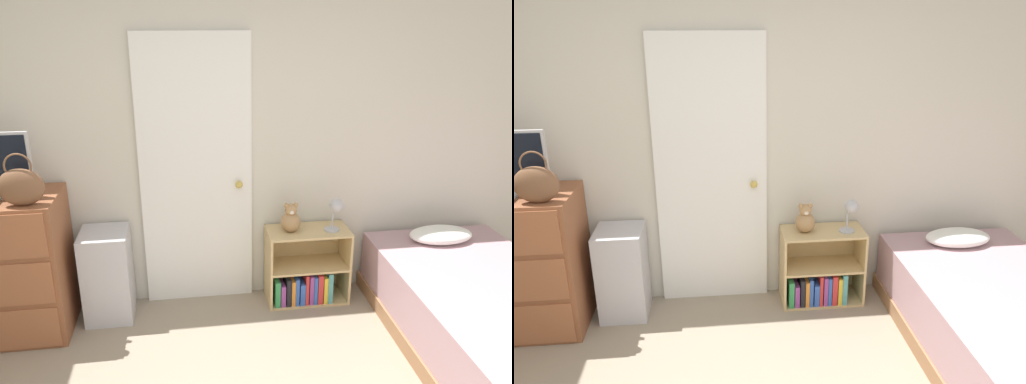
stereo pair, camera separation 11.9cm
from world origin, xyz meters
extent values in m
cube|color=beige|center=(0.00, 2.14, 1.27)|extent=(10.00, 0.06, 2.55)
cube|color=white|center=(-0.17, 2.09, 1.02)|extent=(0.83, 0.04, 2.05)
sphere|color=gold|center=(0.14, 2.05, 0.95)|extent=(0.06, 0.06, 0.06)
cube|color=brown|center=(-1.52, 1.82, 0.51)|extent=(0.82, 0.54, 1.02)
cube|color=#9D5B39|center=(-1.52, 1.55, 0.17)|extent=(0.75, 0.01, 0.30)
ellipsoid|color=brown|center=(-1.27, 1.64, 1.14)|extent=(0.28, 0.11, 0.24)
torus|color=brown|center=(-1.27, 1.64, 1.27)|extent=(0.17, 0.01, 0.17)
cube|color=silver|center=(-0.86, 1.92, 0.34)|extent=(0.34, 0.36, 0.68)
cube|color=tan|center=(0.35, 1.94, 0.30)|extent=(0.02, 0.31, 0.59)
cube|color=tan|center=(0.96, 1.94, 0.30)|extent=(0.02, 0.31, 0.59)
cube|color=tan|center=(0.66, 1.94, 0.01)|extent=(0.60, 0.31, 0.02)
cube|color=tan|center=(0.66, 1.94, 0.30)|extent=(0.60, 0.31, 0.02)
cube|color=tan|center=(0.66, 1.94, 0.59)|extent=(0.60, 0.31, 0.02)
cube|color=tan|center=(0.66, 2.09, 0.30)|extent=(0.63, 0.01, 0.59)
cube|color=#338C4C|center=(0.40, 1.91, 0.13)|extent=(0.04, 0.24, 0.21)
cube|color=#8C3F8C|center=(0.44, 1.90, 0.11)|extent=(0.04, 0.22, 0.18)
cube|color=black|center=(0.49, 1.88, 0.13)|extent=(0.03, 0.19, 0.23)
cube|color=orange|center=(0.52, 1.89, 0.12)|extent=(0.03, 0.21, 0.21)
cube|color=#3359B2|center=(0.55, 1.88, 0.13)|extent=(0.03, 0.18, 0.23)
cube|color=#3359B2|center=(0.60, 1.89, 0.11)|extent=(0.04, 0.20, 0.18)
cube|color=red|center=(0.63, 1.89, 0.14)|extent=(0.02, 0.21, 0.25)
cube|color=#8C3F8C|center=(0.67, 1.91, 0.14)|extent=(0.03, 0.23, 0.24)
cube|color=#3359B2|center=(0.70, 1.88, 0.13)|extent=(0.03, 0.19, 0.23)
cube|color=red|center=(0.74, 1.90, 0.14)|extent=(0.04, 0.22, 0.25)
cube|color=gold|center=(0.78, 1.89, 0.13)|extent=(0.03, 0.19, 0.22)
cube|color=teal|center=(0.82, 1.90, 0.15)|extent=(0.04, 0.23, 0.25)
sphere|color=tan|center=(0.52, 1.94, 0.67)|extent=(0.15, 0.15, 0.15)
sphere|color=tan|center=(0.52, 1.94, 0.77)|extent=(0.09, 0.09, 0.09)
sphere|color=silver|center=(0.52, 1.90, 0.76)|extent=(0.03, 0.03, 0.03)
sphere|color=tan|center=(0.48, 1.94, 0.80)|extent=(0.04, 0.04, 0.04)
sphere|color=tan|center=(0.55, 1.94, 0.80)|extent=(0.04, 0.04, 0.04)
cylinder|color=#B2B2B7|center=(0.83, 1.91, 0.60)|extent=(0.12, 0.12, 0.01)
cylinder|color=#B2B2B7|center=(0.83, 1.91, 0.69)|extent=(0.01, 0.01, 0.17)
sphere|color=#B2B2B7|center=(0.85, 1.89, 0.80)|extent=(0.10, 0.10, 0.10)
cube|color=#996B47|center=(1.69, 1.13, 0.06)|extent=(1.11, 1.93, 0.12)
cube|color=#B28C93|center=(1.69, 1.13, 0.30)|extent=(1.08, 1.87, 0.37)
ellipsoid|color=white|center=(1.69, 1.82, 0.54)|extent=(0.50, 0.28, 0.12)
camera|label=1|loc=(-0.25, -1.46, 2.15)|focal=35.00mm
camera|label=2|loc=(-0.13, -1.48, 2.15)|focal=35.00mm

